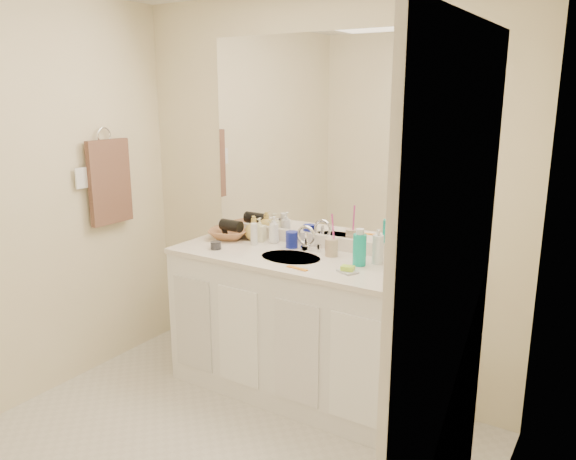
# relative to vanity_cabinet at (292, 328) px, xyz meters

# --- Properties ---
(wall_back) EXTENTS (2.60, 0.02, 2.40)m
(wall_back) POSITION_rel_vanity_cabinet_xyz_m (0.00, 0.28, 0.77)
(wall_back) COLOR #F4E7BF
(wall_back) RESTS_ON floor
(wall_right) EXTENTS (0.02, 2.60, 2.40)m
(wall_right) POSITION_rel_vanity_cabinet_xyz_m (1.30, -1.02, 0.77)
(wall_right) COLOR #F4E7BF
(wall_right) RESTS_ON floor
(vanity_cabinet) EXTENTS (1.50, 0.55, 0.85)m
(vanity_cabinet) POSITION_rel_vanity_cabinet_xyz_m (0.00, 0.00, 0.00)
(vanity_cabinet) COLOR white
(vanity_cabinet) RESTS_ON floor
(countertop) EXTENTS (1.52, 0.57, 0.03)m
(countertop) POSITION_rel_vanity_cabinet_xyz_m (0.00, 0.00, 0.44)
(countertop) COLOR silver
(countertop) RESTS_ON vanity_cabinet
(backsplash) EXTENTS (1.52, 0.03, 0.08)m
(backsplash) POSITION_rel_vanity_cabinet_xyz_m (0.00, 0.26, 0.50)
(backsplash) COLOR white
(backsplash) RESTS_ON countertop
(sink_basin) EXTENTS (0.37, 0.37, 0.02)m
(sink_basin) POSITION_rel_vanity_cabinet_xyz_m (0.00, -0.02, 0.44)
(sink_basin) COLOR beige
(sink_basin) RESTS_ON countertop
(faucet) EXTENTS (0.02, 0.02, 0.11)m
(faucet) POSITION_rel_vanity_cabinet_xyz_m (0.00, 0.16, 0.51)
(faucet) COLOR silver
(faucet) RESTS_ON countertop
(mirror) EXTENTS (1.48, 0.01, 1.20)m
(mirror) POSITION_rel_vanity_cabinet_xyz_m (0.00, 0.27, 1.14)
(mirror) COLOR white
(mirror) RESTS_ON wall_back
(blue_mug) EXTENTS (0.08, 0.08, 0.10)m
(blue_mug) POSITION_rel_vanity_cabinet_xyz_m (-0.10, 0.16, 0.51)
(blue_mug) COLOR #1724A2
(blue_mug) RESTS_ON countertop
(tan_cup) EXTENTS (0.10, 0.10, 0.10)m
(tan_cup) POSITION_rel_vanity_cabinet_xyz_m (0.19, 0.13, 0.51)
(tan_cup) COLOR tan
(tan_cup) RESTS_ON countertop
(toothbrush) EXTENTS (0.02, 0.04, 0.21)m
(toothbrush) POSITION_rel_vanity_cabinet_xyz_m (0.20, 0.13, 0.60)
(toothbrush) COLOR #E13B9C
(toothbrush) RESTS_ON tan_cup
(mouthwash_bottle) EXTENTS (0.09, 0.09, 0.18)m
(mouthwash_bottle) POSITION_rel_vanity_cabinet_xyz_m (0.41, 0.05, 0.54)
(mouthwash_bottle) COLOR #0EB09B
(mouthwash_bottle) RESTS_ON countertop
(clear_pump_bottle) EXTENTS (0.07, 0.07, 0.16)m
(clear_pump_bottle) POSITION_rel_vanity_cabinet_xyz_m (0.48, 0.13, 0.54)
(clear_pump_bottle) COLOR silver
(clear_pump_bottle) RESTS_ON countertop
(soap_dish) EXTENTS (0.12, 0.11, 0.01)m
(soap_dish) POSITION_rel_vanity_cabinet_xyz_m (0.41, -0.10, 0.46)
(soap_dish) COLOR silver
(soap_dish) RESTS_ON countertop
(green_soap) EXTENTS (0.08, 0.06, 0.02)m
(green_soap) POSITION_rel_vanity_cabinet_xyz_m (0.41, -0.10, 0.48)
(green_soap) COLOR #A9E337
(green_soap) RESTS_ON soap_dish
(orange_comb) EXTENTS (0.13, 0.04, 0.01)m
(orange_comb) POSITION_rel_vanity_cabinet_xyz_m (0.15, -0.19, 0.46)
(orange_comb) COLOR orange
(orange_comb) RESTS_ON countertop
(dark_jar) EXTENTS (0.07, 0.07, 0.05)m
(dark_jar) POSITION_rel_vanity_cabinet_xyz_m (-0.48, -0.12, 0.48)
(dark_jar) COLOR #2C2D32
(dark_jar) RESTS_ON countertop
(extra_white_bottle) EXTENTS (0.06, 0.06, 0.14)m
(extra_white_bottle) POSITION_rel_vanity_cabinet_xyz_m (-0.34, 0.09, 0.52)
(extra_white_bottle) COLOR white
(extra_white_bottle) RESTS_ON countertop
(soap_bottle_white) EXTENTS (0.07, 0.07, 0.17)m
(soap_bottle_white) POSITION_rel_vanity_cabinet_xyz_m (-0.26, 0.19, 0.54)
(soap_bottle_white) COLOR white
(soap_bottle_white) RESTS_ON countertop
(soap_bottle_cream) EXTENTS (0.08, 0.08, 0.15)m
(soap_bottle_cream) POSITION_rel_vanity_cabinet_xyz_m (-0.36, 0.18, 0.53)
(soap_bottle_cream) COLOR #F5F4C8
(soap_bottle_cream) RESTS_ON countertop
(soap_bottle_yellow) EXTENTS (0.16, 0.16, 0.16)m
(soap_bottle_yellow) POSITION_rel_vanity_cabinet_xyz_m (-0.41, 0.19, 0.53)
(soap_bottle_yellow) COLOR gold
(soap_bottle_yellow) RESTS_ON countertop
(wicker_basket) EXTENTS (0.34, 0.34, 0.06)m
(wicker_basket) POSITION_rel_vanity_cabinet_xyz_m (-0.57, 0.13, 0.49)
(wicker_basket) COLOR #9C643E
(wicker_basket) RESTS_ON countertop
(hair_dryer) EXTENTS (0.15, 0.08, 0.08)m
(hair_dryer) POSITION_rel_vanity_cabinet_xyz_m (-0.55, 0.13, 0.54)
(hair_dryer) COLOR black
(hair_dryer) RESTS_ON wicker_basket
(towel_ring) EXTENTS (0.01, 0.11, 0.11)m
(towel_ring) POSITION_rel_vanity_cabinet_xyz_m (-1.27, -0.25, 1.12)
(towel_ring) COLOR silver
(towel_ring) RESTS_ON wall_left
(hand_towel) EXTENTS (0.04, 0.32, 0.55)m
(hand_towel) POSITION_rel_vanity_cabinet_xyz_m (-1.25, -0.25, 0.82)
(hand_towel) COLOR #472F26
(hand_towel) RESTS_ON towel_ring
(switch_plate) EXTENTS (0.01, 0.08, 0.13)m
(switch_plate) POSITION_rel_vanity_cabinet_xyz_m (-1.27, -0.45, 0.88)
(switch_plate) COLOR white
(switch_plate) RESTS_ON wall_left
(door) EXTENTS (0.02, 0.82, 2.00)m
(door) POSITION_rel_vanity_cabinet_xyz_m (1.29, -1.32, 0.57)
(door) COLOR silver
(door) RESTS_ON floor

